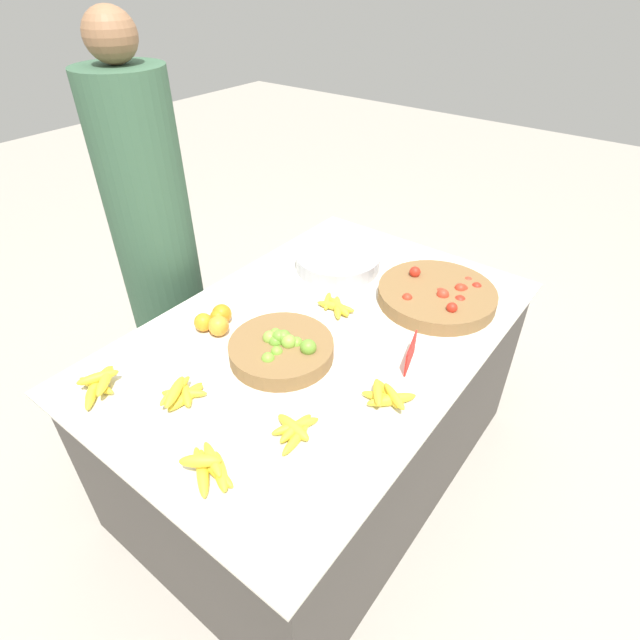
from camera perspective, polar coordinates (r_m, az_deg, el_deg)
The scene contains 14 objects.
ground_plane at distance 2.37m, azimuth 0.00°, elevation -16.01°, with size 12.00×12.00×0.00m, color #ADA599.
market_table at distance 2.08m, azimuth 0.00°, elevation -9.59°, with size 1.64×1.09×0.76m.
lime_bowl at distance 1.70m, azimuth -4.41°, elevation -3.29°, with size 0.36×0.36×0.10m.
tomato_basket at distance 2.02m, azimuth 13.23°, elevation 2.83°, with size 0.46×0.46×0.10m.
orange_pile at distance 1.86m, azimuth -11.80°, elevation 0.01°, with size 0.15×0.13×0.07m.
metal_bowl at distance 2.19m, azimuth 2.05°, elevation 6.78°, with size 0.37×0.37×0.07m.
price_sign at distance 1.69m, azimuth 10.30°, elevation -3.75°, with size 0.14×0.04×0.09m.
banana_bunch_front_center at distance 1.47m, azimuth -2.90°, elevation -12.37°, with size 0.17×0.13×0.04m.
banana_bunch_middle_left at distance 1.56m, azimuth 7.68°, elevation -8.66°, with size 0.14×0.16×0.05m.
banana_bunch_front_right at distance 1.73m, azimuth -24.06°, elevation -6.68°, with size 0.18×0.16×0.06m.
banana_bunch_front_left at distance 1.93m, azimuth 1.82°, elevation 1.62°, with size 0.14×0.17×0.04m.
banana_bunch_back_center at distance 1.61m, azimuth -15.58°, elevation -8.12°, with size 0.16×0.13×0.06m.
banana_bunch_middle_right at distance 1.40m, azimuth -12.59°, elevation -16.09°, with size 0.14×0.19×0.06m.
vendor_person at distance 2.32m, azimuth -18.00°, elevation 7.16°, with size 0.34×0.34×1.75m.
Camera 1 is at (-1.15, -0.88, 1.88)m, focal length 28.00 mm.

